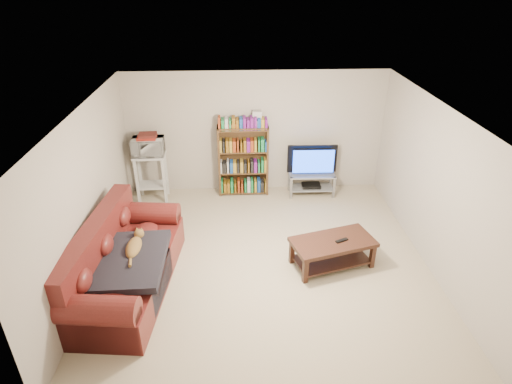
{
  "coord_description": "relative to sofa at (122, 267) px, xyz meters",
  "views": [
    {
      "loc": [
        -0.39,
        -5.4,
        4.07
      ],
      "look_at": [
        -0.1,
        0.4,
        1.0
      ],
      "focal_mm": 30.0,
      "sensor_mm": 36.0,
      "label": 1
    }
  ],
  "objects": [
    {
      "name": "floor",
      "position": [
        2.03,
        0.52,
        -0.35
      ],
      "size": [
        5.0,
        5.0,
        0.0
      ],
      "primitive_type": "plane",
      "color": "beige",
      "rests_on": "ground"
    },
    {
      "name": "ceiling",
      "position": [
        2.03,
        0.52,
        2.05
      ],
      "size": [
        5.0,
        5.0,
        0.0
      ],
      "primitive_type": "plane",
      "rotation": [
        3.14,
        0.0,
        0.0
      ],
      "color": "white",
      "rests_on": "ground"
    },
    {
      "name": "wall_back",
      "position": [
        2.03,
        3.02,
        0.85
      ],
      "size": [
        5.0,
        0.0,
        5.0
      ],
      "primitive_type": "plane",
      "rotation": [
        1.57,
        0.0,
        0.0
      ],
      "color": "beige",
      "rests_on": "ground"
    },
    {
      "name": "wall_front",
      "position": [
        2.03,
        -1.98,
        0.85
      ],
      "size": [
        5.0,
        0.0,
        5.0
      ],
      "primitive_type": "plane",
      "rotation": [
        -1.57,
        0.0,
        0.0
      ],
      "color": "beige",
      "rests_on": "ground"
    },
    {
      "name": "wall_left",
      "position": [
        -0.47,
        0.52,
        0.85
      ],
      "size": [
        0.0,
        5.0,
        5.0
      ],
      "primitive_type": "plane",
      "rotation": [
        1.57,
        0.0,
        1.57
      ],
      "color": "beige",
      "rests_on": "ground"
    },
    {
      "name": "wall_right",
      "position": [
        4.53,
        0.52,
        0.85
      ],
      "size": [
        0.0,
        5.0,
        5.0
      ],
      "primitive_type": "plane",
      "rotation": [
        1.57,
        0.0,
        -1.57
      ],
      "color": "beige",
      "rests_on": "ground"
    },
    {
      "name": "sofa",
      "position": [
        0.0,
        0.0,
        0.0
      ],
      "size": [
        1.29,
        2.51,
        1.03
      ],
      "rotation": [
        0.0,
        0.0,
        -0.1
      ],
      "color": "maroon",
      "rests_on": "floor"
    },
    {
      "name": "blanket",
      "position": [
        0.18,
        -0.18,
        0.24
      ],
      "size": [
        0.96,
        1.24,
        0.2
      ],
      "primitive_type": "cube",
      "rotation": [
        0.05,
        -0.04,
        -0.02
      ],
      "color": "black",
      "rests_on": "sofa"
    },
    {
      "name": "cat",
      "position": [
        0.2,
        0.03,
        0.3
      ],
      "size": [
        0.33,
        0.68,
        0.2
      ],
      "primitive_type": null,
      "rotation": [
        0.0,
        0.0,
        -0.1
      ],
      "color": "olive",
      "rests_on": "sofa"
    },
    {
      "name": "coffee_table",
      "position": [
        3.05,
        0.36,
        -0.04
      ],
      "size": [
        1.35,
        0.93,
        0.45
      ],
      "rotation": [
        0.0,
        0.0,
        0.28
      ],
      "color": "#351B12",
      "rests_on": "floor"
    },
    {
      "name": "remote",
      "position": [
        3.18,
        0.34,
        0.1
      ],
      "size": [
        0.21,
        0.13,
        0.02
      ],
      "primitive_type": "cube",
      "rotation": [
        0.0,
        0.0,
        0.43
      ],
      "color": "black",
      "rests_on": "coffee_table"
    },
    {
      "name": "tv_stand",
      "position": [
        3.12,
        2.68,
        -0.05
      ],
      "size": [
        0.91,
        0.42,
        0.45
      ],
      "rotation": [
        0.0,
        0.0,
        -0.02
      ],
      "color": "#999EA3",
      "rests_on": "floor"
    },
    {
      "name": "television",
      "position": [
        3.12,
        2.68,
        0.38
      ],
      "size": [
        0.97,
        0.15,
        0.56
      ],
      "primitive_type": "imported",
      "rotation": [
        0.0,
        0.0,
        3.12
      ],
      "color": "black",
      "rests_on": "tv_stand"
    },
    {
      "name": "dvd_player",
      "position": [
        3.12,
        2.68,
        -0.16
      ],
      "size": [
        0.37,
        0.26,
        0.06
      ],
      "primitive_type": "cube",
      "rotation": [
        0.0,
        0.0,
        -0.02
      ],
      "color": "black",
      "rests_on": "tv_stand"
    },
    {
      "name": "bookshelf",
      "position": [
        1.77,
        2.81,
        0.37
      ],
      "size": [
        0.98,
        0.3,
        1.41
      ],
      "rotation": [
        0.0,
        0.0,
        0.0
      ],
      "color": "#4D331A",
      "rests_on": "floor"
    },
    {
      "name": "shelf_clutter",
      "position": [
        1.87,
        2.83,
        1.16
      ],
      "size": [
        0.71,
        0.22,
        0.28
      ],
      "rotation": [
        0.0,
        0.0,
        0.0
      ],
      "color": "silver",
      "rests_on": "bookshelf"
    },
    {
      "name": "microwave_stand",
      "position": [
        -0.0,
        2.64,
        0.25
      ],
      "size": [
        0.6,
        0.45,
        0.94
      ],
      "rotation": [
        0.0,
        0.0,
        0.03
      ],
      "color": "silver",
      "rests_on": "floor"
    },
    {
      "name": "microwave",
      "position": [
        -0.0,
        2.64,
        0.75
      ],
      "size": [
        0.59,
        0.41,
        0.32
      ],
      "primitive_type": "imported",
      "rotation": [
        0.0,
        0.0,
        0.03
      ],
      "color": "silver",
      "rests_on": "microwave_stand"
    },
    {
      "name": "game_boxes",
      "position": [
        -0.0,
        2.64,
        0.93
      ],
      "size": [
        0.35,
        0.31,
        0.05
      ],
      "primitive_type": "cube",
      "rotation": [
        0.0,
        0.0,
        0.03
      ],
      "color": "maroon",
      "rests_on": "microwave"
    }
  ]
}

